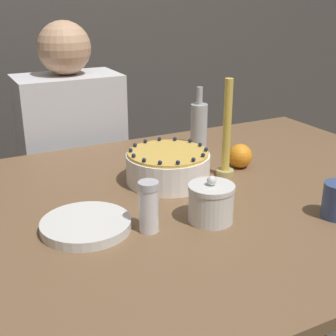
{
  "coord_description": "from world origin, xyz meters",
  "views": [
    {
      "loc": [
        -0.69,
        -1.02,
        1.3
      ],
      "look_at": [
        -0.1,
        0.13,
        0.8
      ],
      "focal_mm": 50.0,
      "sensor_mm": 36.0,
      "label": 1
    }
  ],
  "objects_px": {
    "bottle": "(199,124)",
    "person_man_blue_shirt": "(75,188)",
    "sugar_shaker": "(149,206)",
    "cake": "(168,167)",
    "sugar_bowl": "(211,203)",
    "candle": "(227,137)"
  },
  "relations": [
    {
      "from": "bottle",
      "to": "person_man_blue_shirt",
      "type": "bearing_deg",
      "value": 132.81
    },
    {
      "from": "bottle",
      "to": "person_man_blue_shirt",
      "type": "distance_m",
      "value": 0.63
    },
    {
      "from": "sugar_shaker",
      "to": "bottle",
      "type": "xyz_separation_m",
      "value": [
        0.43,
        0.49,
        0.02
      ]
    },
    {
      "from": "cake",
      "to": "sugar_bowl",
      "type": "relative_size",
      "value": 2.07
    },
    {
      "from": "sugar_shaker",
      "to": "candle",
      "type": "relative_size",
      "value": 0.42
    },
    {
      "from": "candle",
      "to": "bottle",
      "type": "relative_size",
      "value": 1.36
    },
    {
      "from": "sugar_shaker",
      "to": "cake",
      "type": "bearing_deg",
      "value": 54.46
    },
    {
      "from": "candle",
      "to": "person_man_blue_shirt",
      "type": "relative_size",
      "value": 0.25
    },
    {
      "from": "bottle",
      "to": "candle",
      "type": "bearing_deg",
      "value": -104.03
    },
    {
      "from": "sugar_bowl",
      "to": "bottle",
      "type": "xyz_separation_m",
      "value": [
        0.27,
        0.51,
        0.04
      ]
    },
    {
      "from": "cake",
      "to": "person_man_blue_shirt",
      "type": "relative_size",
      "value": 0.21
    },
    {
      "from": "person_man_blue_shirt",
      "to": "sugar_shaker",
      "type": "bearing_deg",
      "value": 85.82
    },
    {
      "from": "cake",
      "to": "bottle",
      "type": "relative_size",
      "value": 1.13
    },
    {
      "from": "candle",
      "to": "bottle",
      "type": "distance_m",
      "value": 0.29
    },
    {
      "from": "sugar_shaker",
      "to": "person_man_blue_shirt",
      "type": "xyz_separation_m",
      "value": [
        0.06,
        0.88,
        -0.31
      ]
    },
    {
      "from": "cake",
      "to": "person_man_blue_shirt",
      "type": "distance_m",
      "value": 0.71
    },
    {
      "from": "cake",
      "to": "sugar_bowl",
      "type": "xyz_separation_m",
      "value": [
        -0.02,
        -0.27,
        0.0
      ]
    },
    {
      "from": "bottle",
      "to": "person_man_blue_shirt",
      "type": "xyz_separation_m",
      "value": [
        -0.36,
        0.39,
        -0.33
      ]
    },
    {
      "from": "candle",
      "to": "bottle",
      "type": "bearing_deg",
      "value": 75.97
    },
    {
      "from": "sugar_shaker",
      "to": "person_man_blue_shirt",
      "type": "distance_m",
      "value": 0.94
    },
    {
      "from": "sugar_bowl",
      "to": "candle",
      "type": "height_order",
      "value": "candle"
    },
    {
      "from": "sugar_shaker",
      "to": "bottle",
      "type": "distance_m",
      "value": 0.65
    }
  ]
}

